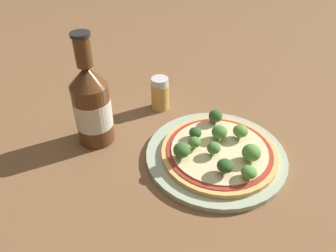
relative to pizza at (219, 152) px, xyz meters
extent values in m
plane|color=brown|center=(0.00, 0.02, -0.02)|extent=(3.00, 3.00, 0.00)
cylinder|color=#A3B293|center=(0.00, 0.01, -0.01)|extent=(0.27, 0.27, 0.01)
cylinder|color=tan|center=(0.00, 0.00, 0.00)|extent=(0.22, 0.22, 0.01)
cylinder|color=maroon|center=(0.00, 0.00, 0.00)|extent=(0.20, 0.20, 0.00)
cylinder|color=beige|center=(0.00, 0.00, 0.01)|extent=(0.18, 0.18, 0.00)
cylinder|color=#89A866|center=(-0.07, 0.03, 0.01)|extent=(0.01, 0.01, 0.01)
ellipsoid|color=#386628|center=(-0.07, 0.03, 0.03)|extent=(0.03, 0.03, 0.03)
cylinder|color=#89A866|center=(-0.02, 0.00, 0.01)|extent=(0.01, 0.01, 0.01)
ellipsoid|color=#477A33|center=(-0.02, 0.00, 0.02)|extent=(0.02, 0.02, 0.02)
cylinder|color=#89A866|center=(-0.03, 0.03, 0.01)|extent=(0.01, 0.01, 0.01)
ellipsoid|color=#477A33|center=(-0.03, 0.03, 0.02)|extent=(0.02, 0.02, 0.02)
cylinder|color=#89A866|center=(0.02, -0.06, 0.01)|extent=(0.01, 0.01, 0.01)
ellipsoid|color=#568E3D|center=(0.02, -0.06, 0.03)|extent=(0.03, 0.03, 0.03)
cylinder|color=#89A866|center=(0.02, 0.02, 0.01)|extent=(0.01, 0.01, 0.01)
ellipsoid|color=#477A33|center=(0.02, 0.02, 0.02)|extent=(0.03, 0.03, 0.02)
cylinder|color=#89A866|center=(0.05, -0.01, 0.01)|extent=(0.01, 0.01, 0.01)
ellipsoid|color=#568E3D|center=(0.05, -0.01, 0.02)|extent=(0.03, 0.03, 0.02)
cylinder|color=#89A866|center=(-0.02, -0.08, 0.01)|extent=(0.01, 0.01, 0.01)
ellipsoid|color=#568E3D|center=(-0.02, -0.08, 0.02)|extent=(0.03, 0.03, 0.02)
cylinder|color=#89A866|center=(0.06, 0.06, 0.01)|extent=(0.01, 0.01, 0.01)
ellipsoid|color=#2D5123|center=(0.06, 0.06, 0.02)|extent=(0.03, 0.03, 0.03)
cylinder|color=#89A866|center=(-0.04, -0.05, 0.01)|extent=(0.01, 0.01, 0.01)
ellipsoid|color=#2D5123|center=(-0.04, -0.05, 0.02)|extent=(0.03, 0.03, 0.02)
cylinder|color=#89A866|center=(-0.01, 0.05, 0.01)|extent=(0.01, 0.01, 0.01)
ellipsoid|color=#2D5123|center=(-0.01, 0.05, 0.02)|extent=(0.02, 0.02, 0.02)
cylinder|color=#563319|center=(-0.13, 0.21, 0.04)|extent=(0.07, 0.07, 0.13)
cylinder|color=beige|center=(-0.13, 0.21, 0.05)|extent=(0.07, 0.07, 0.06)
cone|color=#563319|center=(-0.13, 0.21, 0.13)|extent=(0.07, 0.07, 0.04)
cylinder|color=#563319|center=(-0.13, 0.21, 0.17)|extent=(0.03, 0.03, 0.05)
cylinder|color=black|center=(-0.13, 0.21, 0.20)|extent=(0.03, 0.03, 0.01)
cylinder|color=tan|center=(0.04, 0.21, 0.01)|extent=(0.04, 0.04, 0.06)
cylinder|color=silver|center=(0.04, 0.21, 0.05)|extent=(0.04, 0.04, 0.02)
camera|label=1|loc=(-0.39, -0.27, 0.41)|focal=35.00mm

